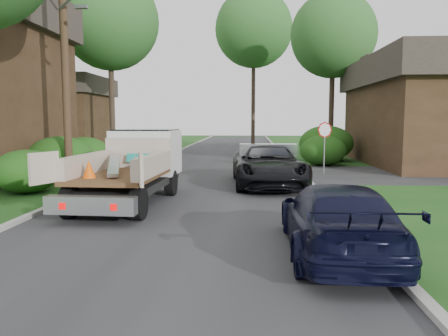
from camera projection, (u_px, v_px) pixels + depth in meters
name	position (u px, v px, depth m)	size (l,w,h in m)	color
ground	(189.00, 213.00, 12.14)	(120.00, 120.00, 0.00)	#184714
road	(216.00, 171.00, 22.06)	(8.00, 90.00, 0.02)	#28282B
curb_left	(137.00, 169.00, 22.29)	(0.20, 90.00, 0.12)	#9E9E99
curb_right	(298.00, 170.00, 21.82)	(0.20, 90.00, 0.12)	#9E9E99
stop_sign	(325.00, 137.00, 20.57)	(0.71, 0.32, 2.48)	slate
utility_pole	(65.00, 52.00, 16.82)	(2.42, 1.25, 10.00)	#382619
house_left_far	(57.00, 114.00, 34.41)	(7.56, 7.56, 6.00)	#332314
house_right	(448.00, 109.00, 24.93)	(9.72, 12.96, 6.20)	#332314
hedge_left_a	(26.00, 171.00, 15.39)	(2.34, 2.34, 1.53)	#16400E
hedge_left_b	(61.00, 158.00, 18.86)	(2.86, 2.86, 1.87)	#16400E
hedge_left_c	(84.00, 154.00, 22.36)	(2.60, 2.60, 1.70)	#16400E
hedge_right_a	(323.00, 150.00, 24.61)	(2.60, 2.60, 1.70)	#16400E
hedge_right_b	(326.00, 143.00, 27.52)	(3.38, 3.38, 2.21)	#16400E
tree_left_far	(110.00, 21.00, 28.45)	(6.40, 6.40, 12.20)	#2D2119
tree_right_far	(333.00, 35.00, 30.62)	(6.00, 6.00, 11.50)	#2D2119
tree_center_far	(254.00, 29.00, 40.58)	(7.20, 7.20, 14.60)	#2D2119
flatbed_truck	(137.00, 162.00, 14.03)	(2.79, 6.05, 2.25)	black
black_pickup	(268.00, 166.00, 17.02)	(2.63, 5.71, 1.59)	black
navy_suv	(337.00, 219.00, 8.31)	(1.92, 4.73, 1.37)	black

